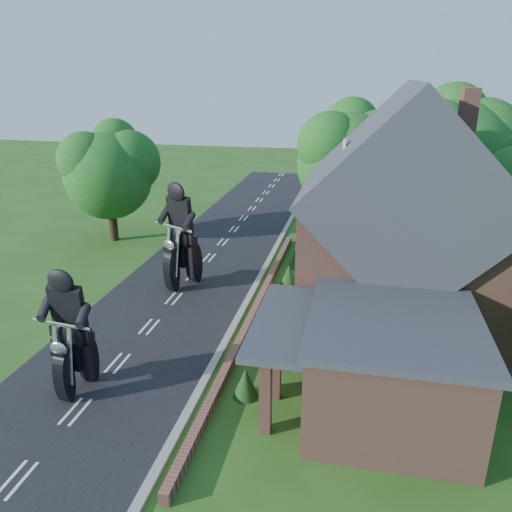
% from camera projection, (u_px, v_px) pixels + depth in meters
% --- Properties ---
extents(ground, '(120.00, 120.00, 0.00)m').
position_uv_depth(ground, '(118.00, 363.00, 19.18)').
color(ground, '#234E15').
rests_on(ground, ground).
extents(road, '(7.00, 80.00, 0.02)m').
position_uv_depth(road, '(118.00, 363.00, 19.18)').
color(road, black).
rests_on(road, ground).
extents(kerb, '(0.30, 80.00, 0.12)m').
position_uv_depth(kerb, '(209.00, 373.00, 18.45)').
color(kerb, gray).
rests_on(kerb, ground).
extents(garden_wall, '(0.30, 22.00, 0.40)m').
position_uv_depth(garden_wall, '(254.00, 312.00, 22.87)').
color(garden_wall, brown).
rests_on(garden_wall, ground).
extents(house, '(9.54, 8.64, 10.24)m').
position_uv_depth(house, '(402.00, 228.00, 21.15)').
color(house, brown).
rests_on(house, ground).
extents(annex, '(7.05, 5.94, 3.44)m').
position_uv_depth(annex, '(386.00, 364.00, 15.91)').
color(annex, brown).
rests_on(annex, ground).
extents(tree_behind_house, '(7.81, 7.20, 10.08)m').
position_uv_depth(tree_behind_house, '(460.00, 151.00, 29.09)').
color(tree_behind_house, black).
rests_on(tree_behind_house, ground).
extents(tree_behind_left, '(6.94, 6.40, 9.16)m').
position_uv_depth(tree_behind_left, '(355.00, 154.00, 31.35)').
color(tree_behind_left, black).
rests_on(tree_behind_left, ground).
extents(tree_far_road, '(6.08, 5.60, 7.84)m').
position_uv_depth(tree_far_road, '(114.00, 168.00, 31.82)').
color(tree_far_road, black).
rests_on(tree_far_road, ground).
extents(shrub_a, '(0.90, 0.90, 1.10)m').
position_uv_depth(shrub_a, '(246.00, 383.00, 17.04)').
color(shrub_a, black).
rests_on(shrub_a, ground).
extents(shrub_b, '(0.90, 0.90, 1.10)m').
position_uv_depth(shrub_b, '(260.00, 346.00, 19.34)').
color(shrub_b, black).
rests_on(shrub_b, ground).
extents(shrub_c, '(0.90, 0.90, 1.10)m').
position_uv_depth(shrub_c, '(272.00, 317.00, 21.63)').
color(shrub_c, black).
rests_on(shrub_c, ground).
extents(shrub_d, '(0.90, 0.90, 1.10)m').
position_uv_depth(shrub_d, '(289.00, 275.00, 26.22)').
color(shrub_d, black).
rests_on(shrub_d, ground).
extents(shrub_e, '(0.90, 0.90, 1.10)m').
position_uv_depth(shrub_e, '(295.00, 258.00, 28.52)').
color(shrub_e, black).
rests_on(shrub_e, ground).
extents(shrub_f, '(0.90, 0.90, 1.10)m').
position_uv_depth(shrub_f, '(301.00, 245.00, 30.82)').
color(shrub_f, black).
rests_on(shrub_f, ground).
extents(motorcycle_lead, '(0.54, 1.53, 1.39)m').
position_uv_depth(motorcycle_lead, '(77.00, 374.00, 17.30)').
color(motorcycle_lead, black).
rests_on(motorcycle_lead, ground).
extents(motorcycle_follow, '(1.22, 1.80, 1.66)m').
position_uv_depth(motorcycle_follow, '(183.00, 272.00, 25.85)').
color(motorcycle_follow, black).
rests_on(motorcycle_follow, ground).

